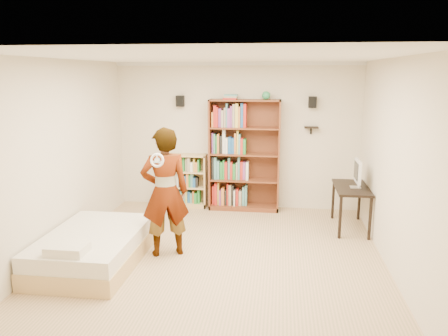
# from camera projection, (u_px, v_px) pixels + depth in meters

# --- Properties ---
(ground) EXTENTS (4.50, 5.00, 0.01)m
(ground) POSITION_uv_depth(u_px,v_px,m) (218.00, 259.00, 6.00)
(ground) COLOR tan
(ground) RESTS_ON ground
(room_shell) EXTENTS (4.52, 5.02, 2.71)m
(room_shell) POSITION_uv_depth(u_px,v_px,m) (218.00, 132.00, 5.63)
(room_shell) COLOR beige
(room_shell) RESTS_ON ground
(crown_molding) EXTENTS (4.50, 5.00, 0.06)m
(crown_molding) POSITION_uv_depth(u_px,v_px,m) (218.00, 59.00, 5.43)
(crown_molding) COLOR silver
(crown_molding) RESTS_ON room_shell
(speaker_left) EXTENTS (0.14, 0.12, 0.20)m
(speaker_left) POSITION_uv_depth(u_px,v_px,m) (180.00, 101.00, 8.04)
(speaker_left) COLOR black
(speaker_left) RESTS_ON room_shell
(speaker_right) EXTENTS (0.14, 0.12, 0.20)m
(speaker_right) POSITION_uv_depth(u_px,v_px,m) (312.00, 102.00, 7.73)
(speaker_right) COLOR black
(speaker_right) RESTS_ON room_shell
(wall_shelf) EXTENTS (0.25, 0.16, 0.02)m
(wall_shelf) POSITION_uv_depth(u_px,v_px,m) (311.00, 127.00, 7.84)
(wall_shelf) COLOR black
(wall_shelf) RESTS_ON room_shell
(tall_bookshelf) EXTENTS (1.29, 0.38, 2.04)m
(tall_bookshelf) POSITION_uv_depth(u_px,v_px,m) (244.00, 156.00, 8.01)
(tall_bookshelf) COLOR brown
(tall_bookshelf) RESTS_ON ground
(low_bookshelf) EXTENTS (0.81, 0.30, 1.01)m
(low_bookshelf) POSITION_uv_depth(u_px,v_px,m) (186.00, 181.00, 8.29)
(low_bookshelf) COLOR tan
(low_bookshelf) RESTS_ON ground
(computer_desk) EXTENTS (0.52, 1.04, 0.71)m
(computer_desk) POSITION_uv_depth(u_px,v_px,m) (350.00, 208.00, 7.12)
(computer_desk) COLOR black
(computer_desk) RESTS_ON ground
(imac) EXTENTS (0.13, 0.46, 0.45)m
(imac) POSITION_uv_depth(u_px,v_px,m) (356.00, 174.00, 6.94)
(imac) COLOR silver
(imac) RESTS_ON computer_desk
(daybed) EXTENTS (1.18, 1.82, 0.54)m
(daybed) POSITION_uv_depth(u_px,v_px,m) (93.00, 244.00, 5.82)
(daybed) COLOR white
(daybed) RESTS_ON ground
(person) EXTENTS (0.77, 0.65, 1.80)m
(person) POSITION_uv_depth(u_px,v_px,m) (165.00, 192.00, 5.99)
(person) COLOR black
(person) RESTS_ON ground
(wii_wheel) EXTENTS (0.19, 0.07, 0.19)m
(wii_wheel) POSITION_uv_depth(u_px,v_px,m) (157.00, 160.00, 5.56)
(wii_wheel) COLOR silver
(wii_wheel) RESTS_ON person
(navy_bag) EXTENTS (0.42, 0.35, 0.48)m
(navy_bag) POSITION_uv_depth(u_px,v_px,m) (167.00, 195.00, 8.29)
(navy_bag) COLOR black
(navy_bag) RESTS_ON ground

